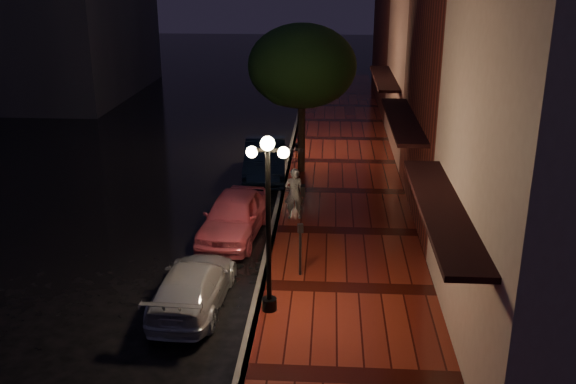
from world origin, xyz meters
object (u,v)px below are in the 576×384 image
at_px(streetlamp_far, 299,96).
at_px(pink_car, 234,216).
at_px(street_tree, 302,69).
at_px(woman_with_umbrella, 294,172).
at_px(streetlamp_near, 268,215).
at_px(navy_car, 265,159).
at_px(parking_meter, 300,244).
at_px(silver_car, 193,285).

relative_size(streetlamp_far, pink_car, 1.05).
xyz_separation_m(street_tree, woman_with_umbrella, (-0.01, -5.04, -2.51)).
relative_size(streetlamp_near, street_tree, 0.74).
height_order(streetlamp_far, pink_car, streetlamp_far).
height_order(pink_car, navy_car, navy_car).
bearing_deg(navy_car, streetlamp_near, -87.76).
height_order(pink_car, woman_with_umbrella, woman_with_umbrella).
relative_size(navy_car, parking_meter, 3.07).
bearing_deg(street_tree, woman_with_umbrella, -90.06).
bearing_deg(woman_with_umbrella, streetlamp_near, 81.64).
bearing_deg(streetlamp_far, pink_car, -99.29).
distance_m(navy_car, silver_car, 10.30).
height_order(streetlamp_near, woman_with_umbrella, streetlamp_near).
xyz_separation_m(streetlamp_far, woman_with_umbrella, (0.25, -8.05, -0.87)).
bearing_deg(parking_meter, street_tree, 70.86).
relative_size(streetlamp_far, parking_meter, 2.93).
bearing_deg(pink_car, navy_car, 92.18).
height_order(streetlamp_near, parking_meter, streetlamp_near).
xyz_separation_m(silver_car, parking_meter, (2.56, 1.60, 0.46)).
relative_size(silver_car, parking_meter, 2.71).
relative_size(streetlamp_far, woman_with_umbrella, 1.80).
relative_size(streetlamp_far, navy_car, 0.96).
height_order(streetlamp_near, navy_car, streetlamp_near).
bearing_deg(streetlamp_near, navy_car, 96.25).
xyz_separation_m(pink_car, woman_with_umbrella, (1.78, 1.31, 1.03)).
distance_m(streetlamp_near, woman_with_umbrella, 6.02).
height_order(streetlamp_far, silver_car, streetlamp_far).
relative_size(streetlamp_far, silver_car, 1.08).
bearing_deg(silver_car, streetlamp_near, 173.52).
distance_m(navy_car, parking_meter, 8.86).
bearing_deg(silver_car, street_tree, -99.09).
bearing_deg(pink_car, streetlamp_near, -65.95).
distance_m(navy_car, woman_with_umbrella, 4.93).
distance_m(silver_car, woman_with_umbrella, 6.16).
relative_size(street_tree, parking_meter, 3.95).
bearing_deg(pink_car, streetlamp_far, 86.50).
bearing_deg(parking_meter, streetlamp_far, 71.47).
xyz_separation_m(pink_car, parking_meter, (2.18, -2.74, 0.34)).
height_order(streetlamp_near, pink_car, streetlamp_near).
xyz_separation_m(streetlamp_far, pink_car, (-1.53, -9.36, -1.90)).
bearing_deg(parking_meter, streetlamp_near, -130.49).
relative_size(pink_car, navy_car, 0.91).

